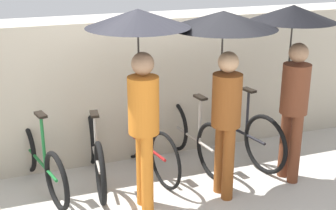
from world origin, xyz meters
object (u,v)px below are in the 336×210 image
at_px(parked_bicycle_3, 192,136).
at_px(pedestrian_center, 224,48).
at_px(parked_bicycle_0, 40,160).
at_px(parked_bicycle_4, 237,129).
at_px(pedestrian_trailing, 294,47).
at_px(parked_bicycle_1, 95,152).
at_px(pedestrian_leading, 140,54).
at_px(parked_bicycle_2, 145,144).

xyz_separation_m(parked_bicycle_3, pedestrian_center, (0.01, -0.79, 1.31)).
xyz_separation_m(parked_bicycle_0, parked_bicycle_3, (1.91, -0.00, 0.03)).
distance_m(parked_bicycle_3, parked_bicycle_4, 0.64).
bearing_deg(pedestrian_center, parked_bicycle_0, 154.66).
xyz_separation_m(pedestrian_center, pedestrian_trailing, (0.91, 0.07, -0.06)).
relative_size(parked_bicycle_1, pedestrian_center, 0.85).
relative_size(pedestrian_leading, pedestrian_center, 1.03).
bearing_deg(pedestrian_center, parked_bicycle_4, 47.83).
xyz_separation_m(parked_bicycle_1, parked_bicycle_2, (0.63, 0.03, -0.00)).
bearing_deg(parked_bicycle_1, pedestrian_center, -115.00).
height_order(parked_bicycle_1, parked_bicycle_4, parked_bicycle_4).
bearing_deg(parked_bicycle_0, parked_bicycle_2, -102.82).
bearing_deg(pedestrian_trailing, pedestrian_leading, 173.19).
xyz_separation_m(parked_bicycle_1, parked_bicycle_4, (1.91, 0.01, 0.02)).
distance_m(parked_bicycle_0, parked_bicycle_3, 1.91).
xyz_separation_m(parked_bicycle_1, parked_bicycle_3, (1.27, 0.03, 0.01)).
distance_m(parked_bicycle_1, parked_bicycle_3, 1.27).
relative_size(parked_bicycle_0, parked_bicycle_4, 0.94).
distance_m(parked_bicycle_4, pedestrian_center, 1.63).
height_order(parked_bicycle_4, pedestrian_leading, pedestrian_leading).
bearing_deg(parked_bicycle_1, parked_bicycle_2, -82.07).
bearing_deg(parked_bicycle_4, parked_bicycle_3, 77.37).
bearing_deg(parked_bicycle_0, pedestrian_center, -124.90).
bearing_deg(parked_bicycle_2, parked_bicycle_4, -100.44).
bearing_deg(pedestrian_leading, parked_bicycle_0, 143.97).
bearing_deg(pedestrian_leading, parked_bicycle_1, 117.77).
xyz_separation_m(parked_bicycle_2, pedestrian_center, (0.64, -0.78, 1.31)).
xyz_separation_m(parked_bicycle_0, pedestrian_center, (1.92, -0.79, 1.33)).
bearing_deg(parked_bicycle_3, parked_bicycle_2, 82.41).
bearing_deg(pedestrian_trailing, parked_bicycle_4, 104.02).
bearing_deg(parked_bicycle_1, parked_bicycle_3, -82.95).
distance_m(parked_bicycle_2, parked_bicycle_4, 1.27).
xyz_separation_m(parked_bicycle_2, pedestrian_leading, (-0.27, -0.74, 1.31)).
xyz_separation_m(parked_bicycle_2, parked_bicycle_3, (0.64, 0.01, 0.01)).
relative_size(parked_bicycle_2, pedestrian_center, 0.80).
bearing_deg(parked_bicycle_0, pedestrian_leading, -139.03).
bearing_deg(parked_bicycle_2, pedestrian_leading, 150.24).
relative_size(parked_bicycle_1, parked_bicycle_4, 0.97).
height_order(parked_bicycle_0, pedestrian_center, pedestrian_center).
bearing_deg(parked_bicycle_4, parked_bicycle_2, 78.35).
relative_size(parked_bicycle_2, pedestrian_trailing, 0.80).
height_order(parked_bicycle_1, pedestrian_trailing, pedestrian_trailing).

